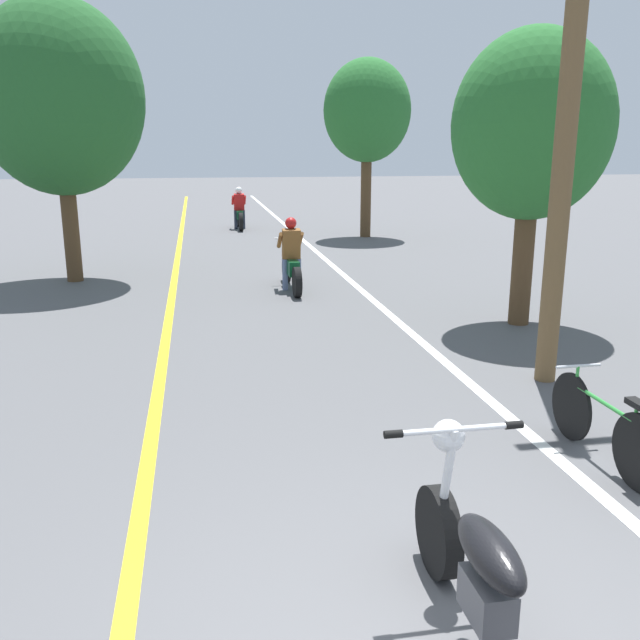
{
  "coord_description": "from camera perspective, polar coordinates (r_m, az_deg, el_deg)",
  "views": [
    {
      "loc": [
        -1.18,
        -2.72,
        2.71
      ],
      "look_at": [
        0.08,
        4.23,
        0.9
      ],
      "focal_mm": 38.0,
      "sensor_mm": 36.0,
      "label": 1
    }
  ],
  "objects": [
    {
      "name": "lane_stripe_center",
      "position": [
        15.2,
        -12.1,
        3.82
      ],
      "size": [
        0.14,
        48.0,
        0.01
      ],
      "primitive_type": "cube",
      "color": "yellow",
      "rests_on": "ground"
    },
    {
      "name": "lane_stripe_edge",
      "position": [
        15.5,
        1.39,
        4.34
      ],
      "size": [
        0.14,
        48.0,
        0.01
      ],
      "primitive_type": "cube",
      "color": "white",
      "rests_on": "ground"
    },
    {
      "name": "utility_pole",
      "position": [
        8.15,
        20.07,
        15.39
      ],
      "size": [
        1.1,
        0.24,
        5.77
      ],
      "color": "brown",
      "rests_on": "ground"
    },
    {
      "name": "roadside_tree_right_near",
      "position": [
        10.81,
        17.48,
        15.22
      ],
      "size": [
        2.41,
        2.17,
        4.4
      ],
      "color": "#513A23",
      "rests_on": "ground"
    },
    {
      "name": "roadside_tree_right_far",
      "position": [
        21.05,
        4.0,
        17.09
      ],
      "size": [
        2.61,
        2.35,
        5.25
      ],
      "color": "#513A23",
      "rests_on": "ground"
    },
    {
      "name": "roadside_tree_left",
      "position": [
        14.79,
        -21.12,
        17.02
      ],
      "size": [
        3.29,
        2.96,
        5.53
      ],
      "color": "#513A23",
      "rests_on": "ground"
    },
    {
      "name": "motorcycle_foreground",
      "position": [
        4.03,
        13.64,
        -20.36
      ],
      "size": [
        0.86,
        2.1,
        1.11
      ],
      "color": "black",
      "rests_on": "ground"
    },
    {
      "name": "motorcycle_rider_lead",
      "position": [
        13.2,
        -2.43,
        4.86
      ],
      "size": [
        0.5,
        2.06,
        1.4
      ],
      "color": "black",
      "rests_on": "ground"
    },
    {
      "name": "motorcycle_rider_far",
      "position": [
        23.31,
        -6.81,
        8.93
      ],
      "size": [
        0.5,
        2.01,
        1.4
      ],
      "color": "black",
      "rests_on": "ground"
    },
    {
      "name": "bicycle_parked",
      "position": [
        6.48,
        22.7,
        -8.15
      ],
      "size": [
        0.44,
        1.66,
        0.76
      ],
      "color": "black",
      "rests_on": "ground"
    }
  ]
}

